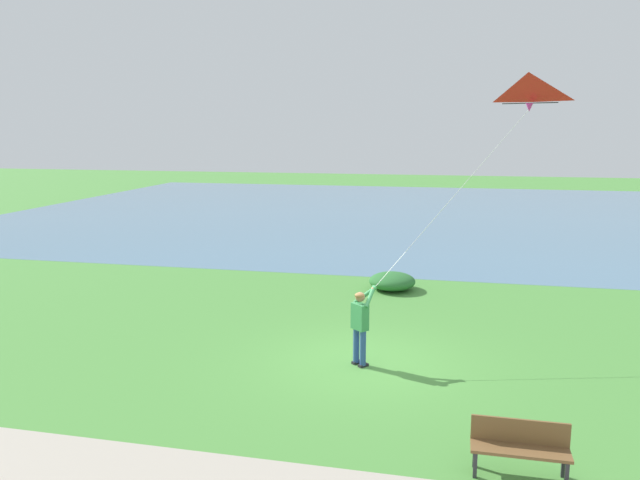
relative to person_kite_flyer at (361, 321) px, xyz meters
name	(u,v)px	position (x,y,z in m)	size (l,w,h in m)	color
ground_plane	(365,362)	(0.18, -0.09, -1.05)	(120.00, 120.00, 0.00)	#4C8E3D
lake_water	(361,211)	(26.59, 3.91, -1.04)	(36.00, 44.00, 0.01)	teal
person_kite_flyer	(361,321)	(0.00, 0.00, 0.00)	(0.60, 0.58, 1.83)	#232328
flying_kite	(527,92)	(4.03, -3.74, 5.24)	(4.31, 4.33, 5.02)	red
park_bench_near_walkway	(520,444)	(-4.03, -3.11, -0.54)	(0.46, 1.50, 0.88)	brown
lakeside_shrub	(392,281)	(6.94, -0.05, -0.76)	(1.60, 1.55, 0.58)	#2D7033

